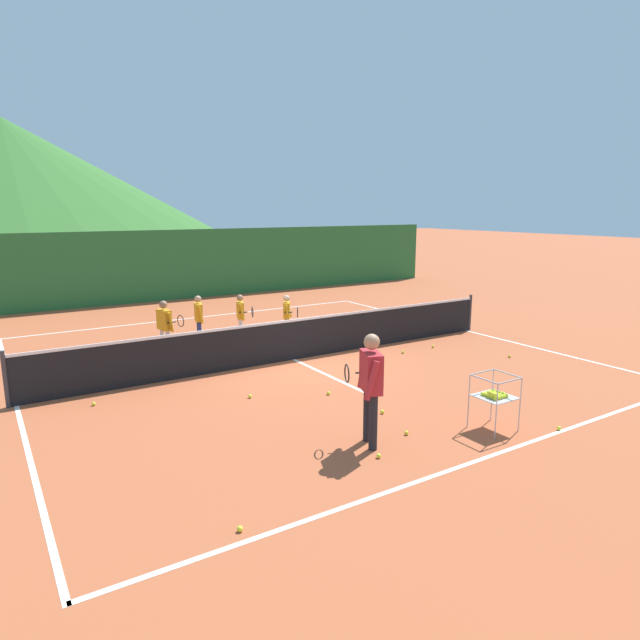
{
  "coord_description": "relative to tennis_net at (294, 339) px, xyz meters",
  "views": [
    {
      "loc": [
        -6.16,
        -10.89,
        3.53
      ],
      "look_at": [
        0.71,
        -0.04,
        0.88
      ],
      "focal_mm": 30.78,
      "sensor_mm": 36.0,
      "label": 1
    }
  ],
  "objects": [
    {
      "name": "tennis_net",
      "position": [
        0.0,
        0.0,
        0.0
      ],
      "size": [
        11.88,
        0.08,
        1.05
      ],
      "color": "#333338",
      "rests_on": "ground"
    },
    {
      "name": "tennis_ball_8",
      "position": [
        2.54,
        -0.96,
        -0.47
      ],
      "size": [
        0.07,
        0.07,
        0.07
      ],
      "primitive_type": "sphere",
      "color": "yellow",
      "rests_on": "ground"
    },
    {
      "name": "tennis_ball_5",
      "position": [
        -3.98,
        -5.78,
        -0.47
      ],
      "size": [
        0.07,
        0.07,
        0.07
      ],
      "primitive_type": "sphere",
      "color": "yellow",
      "rests_on": "ground"
    },
    {
      "name": "hill_1",
      "position": [
        -1.48,
        71.63,
        6.86
      ],
      "size": [
        54.03,
        54.03,
        14.72
      ],
      "primitive_type": "cone",
      "color": "#38702D",
      "rests_on": "ground"
    },
    {
      "name": "student_3",
      "position": [
        0.83,
        1.79,
        0.24
      ],
      "size": [
        0.41,
        0.69,
        1.23
      ],
      "color": "black",
      "rests_on": "ground"
    },
    {
      "name": "tennis_ball_2",
      "position": [
        1.54,
        -5.94,
        -0.47
      ],
      "size": [
        0.07,
        0.07,
        0.07
      ],
      "primitive_type": "sphere",
      "color": "yellow",
      "rests_on": "ground"
    },
    {
      "name": "windscreen_fence",
      "position": [
        0.0,
        9.95,
        0.85
      ],
      "size": [
        25.42,
        0.08,
        2.69
      ],
      "primitive_type": "cube",
      "color": "#286B33",
      "rests_on": "ground"
    },
    {
      "name": "line_baseline_near",
      "position": [
        0.0,
        -5.98,
        -0.5
      ],
      "size": [
        11.56,
        0.08,
        0.01
      ],
      "primitive_type": "cube",
      "color": "white",
      "rests_on": "ground"
    },
    {
      "name": "line_service_center",
      "position": [
        0.0,
        0.0,
        -0.5
      ],
      "size": [
        0.08,
        6.21,
        0.01
      ],
      "primitive_type": "cube",
      "color": "white",
      "rests_on": "ground"
    },
    {
      "name": "tennis_ball_9",
      "position": [
        -0.41,
        -3.84,
        -0.47
      ],
      "size": [
        0.07,
        0.07,
        0.07
      ],
      "primitive_type": "sphere",
      "color": "yellow",
      "rests_on": "ground"
    },
    {
      "name": "tennis_ball_7",
      "position": [
        -0.67,
        -2.52,
        -0.47
      ],
      "size": [
        0.07,
        0.07,
        0.07
      ],
      "primitive_type": "sphere",
      "color": "yellow",
      "rests_on": "ground"
    },
    {
      "name": "tennis_ball_1",
      "position": [
        4.46,
        -2.61,
        -0.47
      ],
      "size": [
        0.07,
        0.07,
        0.07
      ],
      "primitive_type": "sphere",
      "color": "yellow",
      "rests_on": "ground"
    },
    {
      "name": "tennis_ball_4",
      "position": [
        -1.54,
        -5.17,
        -0.47
      ],
      "size": [
        0.07,
        0.07,
        0.07
      ],
      "primitive_type": "sphere",
      "color": "yellow",
      "rests_on": "ground"
    },
    {
      "name": "ball_cart",
      "position": [
        0.67,
        -5.33,
        0.08
      ],
      "size": [
        0.58,
        0.58,
        0.9
      ],
      "color": "#B7B7BC",
      "rests_on": "ground"
    },
    {
      "name": "tennis_ball_6",
      "position": [
        -0.66,
        -4.76,
        -0.47
      ],
      "size": [
        0.07,
        0.07,
        0.07
      ],
      "primitive_type": "sphere",
      "color": "yellow",
      "rests_on": "ground"
    },
    {
      "name": "tennis_ball_0",
      "position": [
        -2.02,
        -1.87,
        -0.47
      ],
      "size": [
        0.07,
        0.07,
        0.07
      ],
      "primitive_type": "sphere",
      "color": "yellow",
      "rests_on": "ground"
    },
    {
      "name": "tennis_ball_11",
      "position": [
        3.57,
        -0.94,
        -0.47
      ],
      "size": [
        0.07,
        0.07,
        0.07
      ],
      "primitive_type": "sphere",
      "color": "yellow",
      "rests_on": "ground"
    },
    {
      "name": "tennis_ball_10",
      "position": [
        -4.59,
        -0.73,
        -0.47
      ],
      "size": [
        0.07,
        0.07,
        0.07
      ],
      "primitive_type": "sphere",
      "color": "yellow",
      "rests_on": "ground"
    },
    {
      "name": "student_2",
      "position": [
        -0.27,
        2.36,
        0.26
      ],
      "size": [
        0.41,
        0.69,
        1.26
      ],
      "color": "silver",
      "rests_on": "ground"
    },
    {
      "name": "ground_plane",
      "position": [
        0.0,
        0.0,
        -0.5
      ],
      "size": [
        120.0,
        120.0,
        0.0
      ],
      "primitive_type": "plane",
      "color": "#B25633"
    },
    {
      "name": "instructor",
      "position": [
        -1.38,
        -4.73,
        0.54
      ],
      "size": [
        0.51,
        0.85,
        1.73
      ],
      "color": "black",
      "rests_on": "ground"
    },
    {
      "name": "student_1",
      "position": [
        -1.38,
        2.53,
        0.28
      ],
      "size": [
        0.33,
        0.53,
        1.31
      ],
      "color": "navy",
      "rests_on": "ground"
    },
    {
      "name": "student_0",
      "position": [
        -2.47,
        1.82,
        0.33
      ],
      "size": [
        0.53,
        0.6,
        1.37
      ],
      "color": "silver",
      "rests_on": "ground"
    },
    {
      "name": "line_sideline_east",
      "position": [
        5.78,
        0.0,
        -0.5
      ],
      "size": [
        0.08,
        12.05,
        0.01
      ],
      "primitive_type": "cube",
      "color": "white",
      "rests_on": "ground"
    },
    {
      "name": "line_baseline_far",
      "position": [
        0.0,
        6.07,
        -0.5
      ],
      "size": [
        11.56,
        0.08,
        0.01
      ],
      "primitive_type": "cube",
      "color": "white",
      "rests_on": "ground"
    },
    {
      "name": "line_sideline_west",
      "position": [
        -5.78,
        0.0,
        -0.5
      ],
      "size": [
        0.08,
        12.05,
        0.01
      ],
      "primitive_type": "cube",
      "color": "white",
      "rests_on": "ground"
    }
  ]
}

